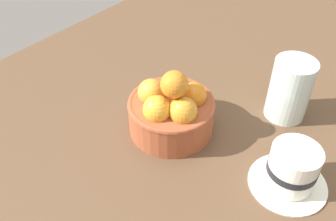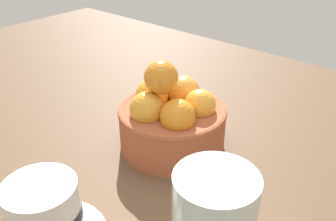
{
  "view_description": "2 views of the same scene",
  "coord_description": "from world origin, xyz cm",
  "views": [
    {
      "loc": [
        37.42,
        29.57,
        45.95
      ],
      "look_at": [
        0.38,
        -0.43,
        4.24
      ],
      "focal_mm": 39.49,
      "sensor_mm": 36.0,
      "label": 1
    },
    {
      "loc": [
        -28.62,
        34.3,
        30.75
      ],
      "look_at": [
        0.42,
        0.41,
        5.82
      ],
      "focal_mm": 39.98,
      "sensor_mm": 36.0,
      "label": 2
    }
  ],
  "objects": [
    {
      "name": "coffee_cup",
      "position": [
        -1.59,
        21.59,
        3.37
      ],
      "size": [
        11.96,
        11.96,
        7.41
      ],
      "color": "white",
      "rests_on": "ground_plane"
    },
    {
      "name": "water_glass",
      "position": [
        -16.3,
        13.87,
        5.73
      ],
      "size": [
        7.31,
        7.31,
        11.46
      ],
      "primitive_type": "cylinder",
      "color": "silver",
      "rests_on": "ground_plane"
    },
    {
      "name": "ground_plane",
      "position": [
        0.0,
        0.0,
        -2.38
      ],
      "size": [
        146.82,
        87.02,
        4.76
      ],
      "primitive_type": "cube",
      "color": "brown"
    },
    {
      "name": "terracotta_bowl",
      "position": [
        0.09,
        0.07,
        4.58
      ],
      "size": [
        14.96,
        14.96,
        13.18
      ],
      "color": "#9E4C2D",
      "rests_on": "ground_plane"
    }
  ]
}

